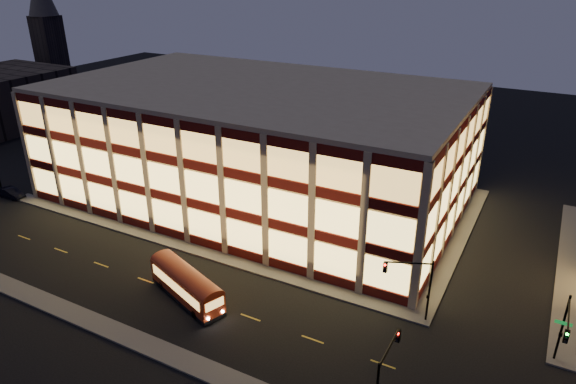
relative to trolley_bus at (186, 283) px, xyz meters
The scene contains 12 objects.
ground 7.48m from the trolley_bus, 118.49° to the left, with size 200.00×200.00×0.00m, color black.
sidewalk_office_south 9.97m from the trolley_bus, 131.18° to the left, with size 54.00×2.00×0.15m, color #514F4C.
sidewalk_office_east 30.52m from the trolley_bus, 50.16° to the left, with size 2.00×30.00×0.15m, color #514F4C.
sidewalk_tower_west 38.50m from the trolley_bus, 37.47° to the left, with size 2.00×30.00×0.15m, color #514F4C.
sidewalk_near 7.64m from the trolley_bus, 117.75° to the right, with size 100.00×2.00×0.15m, color #514F4C.
office_building 24.80m from the trolley_bus, 105.32° to the left, with size 50.45×30.45×14.50m.
church_tower 87.20m from the trolley_bus, 147.73° to the left, with size 5.00×5.00×18.00m, color #2D2621.
traffic_signal_far 20.02m from the trolley_bus, 19.51° to the left, with size 3.79×1.87×6.00m.
traffic_signal_right 30.67m from the trolley_bus, 10.89° to the left, with size 1.20×4.37×6.00m.
traffic_signal_near 20.70m from the trolley_bus, 13.02° to the right, with size 0.32×4.45×6.00m.
trolley_bus is the anchor object (origin of this frame).
parked_car_1 35.15m from the trolley_bus, 168.92° to the left, with size 1.39×3.99×1.32m, color black.
Camera 1 is at (30.07, -36.33, 28.15)m, focal length 32.00 mm.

